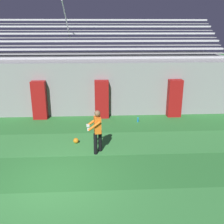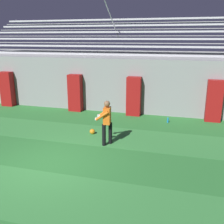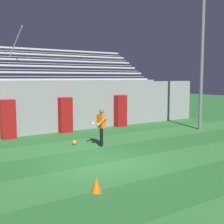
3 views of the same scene
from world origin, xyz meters
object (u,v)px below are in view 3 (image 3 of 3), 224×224
Objects in this scene: goalkeeper at (101,125)px; soccer_ball at (75,142)px; padding_pillar_gate_left at (8,119)px; traffic_cone at (96,185)px; padding_pillar_gate_right at (65,115)px; floodlight_pole at (203,39)px; padding_pillar_far_right at (121,111)px; water_bottle at (100,129)px.

goalkeeper is 1.50m from soccer_ball.
traffic_cone is at bearing -91.62° from padding_pillar_gate_left.
padding_pillar_gate_right is 0.23× the size of floodlight_pole.
padding_pillar_gate_right is 1.00× the size of padding_pillar_far_right.
padding_pillar_far_right is at bearing 0.00° from padding_pillar_gate_left.
padding_pillar_gate_left reaches higher than traffic_cone.
goalkeeper is at bearing 56.02° from traffic_cone.
padding_pillar_gate_left is 1.00× the size of padding_pillar_far_right.
padding_pillar_far_right is at bearing 32.68° from soccer_ball.
padding_pillar_far_right reaches higher than goalkeeper.
water_bottle is at bearing 58.01° from goalkeeper.
padding_pillar_gate_right reaches higher than water_bottle.
padding_pillar_gate_right is at bearing 155.78° from water_bottle.
goalkeeper is 3.98× the size of traffic_cone.
padding_pillar_gate_left is 3.17m from padding_pillar_gate_right.
padding_pillar_gate_right and padding_pillar_far_right have the same top height.
padding_pillar_far_right is 5.90m from soccer_ball.
padding_pillar_gate_left is 1.00× the size of padding_pillar_gate_right.
floodlight_pole is 8.43m from goalkeeper.
water_bottle is at bearing 56.82° from traffic_cone.
padding_pillar_far_right is 4.67× the size of traffic_cone.
goalkeeper is at bearing -176.54° from floodlight_pole.
soccer_ball is 0.52× the size of traffic_cone.
padding_pillar_gate_right reaches higher than soccer_ball.
traffic_cone is 1.75× the size of water_bottle.
floodlight_pole reaches higher than water_bottle.
floodlight_pole is 38.15× the size of soccer_ball.
floodlight_pole is 34.97× the size of water_bottle.
padding_pillar_gate_left is 0.23× the size of floodlight_pole.
water_bottle is at bearing -9.21° from padding_pillar_gate_left.
soccer_ball is at bearing -109.43° from padding_pillar_gate_right.
water_bottle is at bearing -158.28° from padding_pillar_far_right.
padding_pillar_gate_left is at bearing 170.79° from water_bottle.
floodlight_pole is at bearing 3.46° from goalkeeper.
soccer_ball is at bearing -56.86° from padding_pillar_gate_left.
padding_pillar_far_right is at bearing 50.51° from traffic_cone.
floodlight_pole is at bearing -19.49° from padding_pillar_gate_left.
traffic_cone reaches higher than soccer_ball.
traffic_cone is 9.51m from water_bottle.
padding_pillar_far_right is 8.91× the size of soccer_ball.
padding_pillar_gate_left is at bearing 180.00° from padding_pillar_far_right.
goalkeeper is (-7.22, -0.44, -4.32)m from floodlight_pole.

